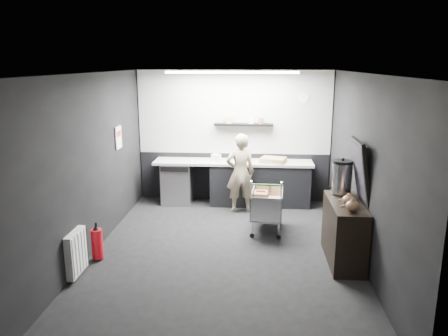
{
  "coord_description": "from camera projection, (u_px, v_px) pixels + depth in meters",
  "views": [
    {
      "loc": [
        0.45,
        -6.18,
        2.85
      ],
      "look_at": [
        -0.03,
        0.4,
        1.25
      ],
      "focal_mm": 35.0,
      "sensor_mm": 36.0,
      "label": 1
    }
  ],
  "objects": [
    {
      "name": "floor",
      "position": [
        224.0,
        253.0,
        6.7
      ],
      "size": [
        5.5,
        5.5,
        0.0
      ],
      "primitive_type": "plane",
      "color": "black",
      "rests_on": "ground"
    },
    {
      "name": "ceiling",
      "position": [
        224.0,
        73.0,
        6.06
      ],
      "size": [
        5.5,
        5.5,
        0.0
      ],
      "primitive_type": "plane",
      "rotation": [
        3.14,
        0.0,
        0.0
      ],
      "color": "white",
      "rests_on": "wall_back"
    },
    {
      "name": "wall_back",
      "position": [
        234.0,
        136.0,
        9.04
      ],
      "size": [
        5.5,
        0.0,
        5.5
      ],
      "primitive_type": "plane",
      "rotation": [
        1.57,
        0.0,
        0.0
      ],
      "color": "black",
      "rests_on": "floor"
    },
    {
      "name": "wall_front",
      "position": [
        201.0,
        243.0,
        3.71
      ],
      "size": [
        5.5,
        0.0,
        5.5
      ],
      "primitive_type": "plane",
      "rotation": [
        -1.57,
        0.0,
        0.0
      ],
      "color": "black",
      "rests_on": "floor"
    },
    {
      "name": "wall_left",
      "position": [
        91.0,
        165.0,
        6.52
      ],
      "size": [
        0.0,
        5.5,
        5.5
      ],
      "primitive_type": "plane",
      "rotation": [
        1.57,
        0.0,
        1.57
      ],
      "color": "black",
      "rests_on": "floor"
    },
    {
      "name": "wall_right",
      "position": [
        364.0,
        170.0,
        6.23
      ],
      "size": [
        0.0,
        5.5,
        5.5
      ],
      "primitive_type": "plane",
      "rotation": [
        1.57,
        0.0,
        -1.57
      ],
      "color": "black",
      "rests_on": "floor"
    },
    {
      "name": "kitchen_wall_panel",
      "position": [
        234.0,
        112.0,
        8.9
      ],
      "size": [
        3.95,
        0.02,
        1.7
      ],
      "primitive_type": "cube",
      "color": "#B4B4B0",
      "rests_on": "wall_back"
    },
    {
      "name": "dado_panel",
      "position": [
        234.0,
        176.0,
        9.22
      ],
      "size": [
        3.95,
        0.02,
        1.0
      ],
      "primitive_type": "cube",
      "color": "black",
      "rests_on": "wall_back"
    },
    {
      "name": "floating_shelf",
      "position": [
        244.0,
        124.0,
        8.84
      ],
      "size": [
        1.2,
        0.22,
        0.04
      ],
      "primitive_type": "cube",
      "color": "black",
      "rests_on": "wall_back"
    },
    {
      "name": "wall_clock",
      "position": [
        304.0,
        98.0,
        8.72
      ],
      "size": [
        0.2,
        0.03,
        0.2
      ],
      "primitive_type": "cylinder",
      "rotation": [
        1.57,
        0.0,
        0.0
      ],
      "color": "white",
      "rests_on": "wall_back"
    },
    {
      "name": "poster",
      "position": [
        118.0,
        138.0,
        7.73
      ],
      "size": [
        0.02,
        0.3,
        0.4
      ],
      "primitive_type": "cube",
      "color": "white",
      "rests_on": "wall_left"
    },
    {
      "name": "poster_red_band",
      "position": [
        118.0,
        134.0,
        7.71
      ],
      "size": [
        0.02,
        0.22,
        0.1
      ],
      "primitive_type": "cube",
      "color": "red",
      "rests_on": "poster"
    },
    {
      "name": "radiator",
      "position": [
        76.0,
        253.0,
        5.88
      ],
      "size": [
        0.1,
        0.5,
        0.6
      ],
      "primitive_type": "cube",
      "color": "white",
      "rests_on": "wall_left"
    },
    {
      "name": "ceiling_strip",
      "position": [
        232.0,
        72.0,
        7.86
      ],
      "size": [
        2.4,
        0.2,
        0.04
      ],
      "primitive_type": "cube",
      "color": "white",
      "rests_on": "ceiling"
    },
    {
      "name": "prep_counter",
      "position": [
        240.0,
        182.0,
        8.92
      ],
      "size": [
        3.2,
        0.61,
        0.9
      ],
      "color": "black",
      "rests_on": "floor"
    },
    {
      "name": "person",
      "position": [
        240.0,
        173.0,
        8.41
      ],
      "size": [
        0.63,
        0.48,
        1.54
      ],
      "primitive_type": "imported",
      "rotation": [
        0.0,
        0.0,
        3.36
      ],
      "color": "beige",
      "rests_on": "floor"
    },
    {
      "name": "shopping_cart",
      "position": [
        267.0,
        205.0,
        7.49
      ],
      "size": [
        0.58,
        0.91,
        0.96
      ],
      "color": "silver",
      "rests_on": "floor"
    },
    {
      "name": "sideboard",
      "position": [
        345.0,
        223.0,
        6.34
      ],
      "size": [
        0.51,
        1.2,
        1.8
      ],
      "color": "black",
      "rests_on": "floor"
    },
    {
      "name": "fire_extinguisher",
      "position": [
        97.0,
        243.0,
        6.41
      ],
      "size": [
        0.17,
        0.17,
        0.55
      ],
      "color": "red",
      "rests_on": "floor"
    },
    {
      "name": "cardboard_box",
      "position": [
        273.0,
        160.0,
        8.71
      ],
      "size": [
        0.56,
        0.49,
        0.1
      ],
      "primitive_type": "cube",
      "rotation": [
        0.0,
        0.0,
        -0.31
      ],
      "color": "#9E7F54",
      "rests_on": "prep_counter"
    },
    {
      "name": "pink_tub",
      "position": [
        243.0,
        157.0,
        8.79
      ],
      "size": [
        0.19,
        0.19,
        0.19
      ],
      "primitive_type": "cylinder",
      "color": "white",
      "rests_on": "prep_counter"
    },
    {
      "name": "white_container",
      "position": [
        216.0,
        158.0,
        8.79
      ],
      "size": [
        0.2,
        0.18,
        0.15
      ],
      "primitive_type": "cube",
      "rotation": [
        0.0,
        0.0,
        -0.38
      ],
      "color": "white",
      "rests_on": "prep_counter"
    }
  ]
}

